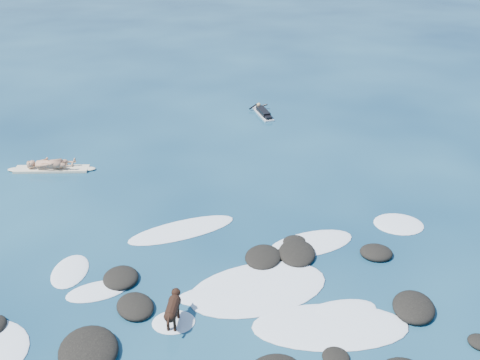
{
  "coord_description": "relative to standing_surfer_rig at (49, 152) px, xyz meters",
  "views": [
    {
      "loc": [
        -0.7,
        -12.31,
        9.39
      ],
      "look_at": [
        0.7,
        4.0,
        0.9
      ],
      "focal_mm": 40.0,
      "sensor_mm": 36.0,
      "label": 1
    }
  ],
  "objects": [
    {
      "name": "ground",
      "position": [
        6.51,
        -7.2,
        -0.78
      ],
      "size": [
        160.0,
        160.0,
        0.0
      ],
      "primitive_type": "plane",
      "color": "#0A2642",
      "rests_on": "ground"
    },
    {
      "name": "reef_rocks",
      "position": [
        7.17,
        -9.2,
        -0.69
      ],
      "size": [
        13.06,
        7.3,
        0.44
      ],
      "color": "black",
      "rests_on": "ground"
    },
    {
      "name": "breaking_foam",
      "position": [
        6.44,
        -7.86,
        -0.77
      ],
      "size": [
        14.34,
        7.58,
        0.12
      ],
      "color": "white",
      "rests_on": "ground"
    },
    {
      "name": "standing_surfer_rig",
      "position": [
        0.0,
        0.0,
        0.0
      ],
      "size": [
        3.47,
        0.78,
        1.97
      ],
      "rotation": [
        0.0,
        0.0,
        -0.06
      ],
      "color": "beige",
      "rests_on": "ground"
    },
    {
      "name": "paddling_surfer_rig",
      "position": [
        9.1,
        5.51,
        -0.64
      ],
      "size": [
        1.08,
        2.26,
        0.39
      ],
      "rotation": [
        0.0,
        0.0,
        1.77
      ],
      "color": "silver",
      "rests_on": "ground"
    },
    {
      "name": "dog",
      "position": [
        5.04,
        -9.15,
        -0.25
      ],
      "size": [
        0.46,
        1.26,
        0.8
      ],
      "rotation": [
        0.0,
        0.0,
        1.4
      ],
      "color": "black",
      "rests_on": "ground"
    }
  ]
}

